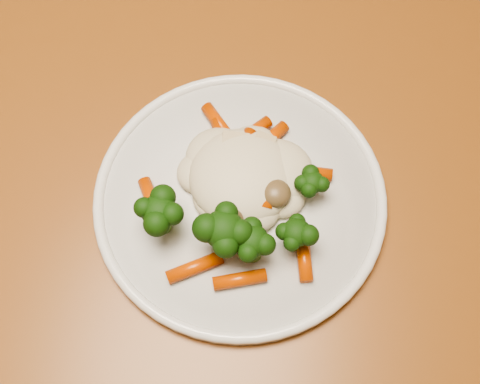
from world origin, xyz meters
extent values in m
plane|color=brown|center=(0.00, 0.00, 0.00)|extent=(3.00, 3.00, 0.00)
cube|color=brown|center=(0.32, -0.21, 0.73)|extent=(1.46, 1.26, 0.04)
cube|color=brown|center=(-0.04, 0.34, 0.35)|extent=(0.08, 0.08, 0.71)
cylinder|color=white|center=(0.35, -0.18, 0.76)|extent=(0.27, 0.27, 0.01)
ellipsoid|color=beige|center=(0.35, -0.17, 0.78)|extent=(0.11, 0.10, 0.04)
ellipsoid|color=black|center=(0.29, -0.22, 0.78)|extent=(0.05, 0.05, 0.04)
ellipsoid|color=black|center=(0.35, -0.23, 0.79)|extent=(0.05, 0.05, 0.05)
ellipsoid|color=black|center=(0.37, -0.24, 0.78)|extent=(0.05, 0.05, 0.04)
ellipsoid|color=black|center=(0.41, -0.22, 0.78)|extent=(0.04, 0.04, 0.04)
ellipsoid|color=black|center=(0.42, -0.17, 0.78)|extent=(0.03, 0.03, 0.03)
cylinder|color=#D04904|center=(0.32, -0.11, 0.77)|extent=(0.04, 0.04, 0.01)
cylinder|color=#D04904|center=(0.35, -0.12, 0.77)|extent=(0.04, 0.04, 0.01)
cylinder|color=#D04904|center=(0.41, -0.15, 0.77)|extent=(0.05, 0.01, 0.01)
cylinder|color=#D04904|center=(0.28, -0.20, 0.77)|extent=(0.03, 0.04, 0.01)
cylinder|color=#D04904|center=(0.33, -0.26, 0.77)|extent=(0.05, 0.04, 0.01)
cylinder|color=#D04904|center=(0.37, -0.26, 0.77)|extent=(0.05, 0.03, 0.01)
cylinder|color=#D04904|center=(0.42, -0.24, 0.77)|extent=(0.02, 0.05, 0.01)
cylinder|color=#D04904|center=(0.38, -0.18, 0.78)|extent=(0.01, 0.04, 0.01)
cylinder|color=#D04904|center=(0.35, -0.15, 0.78)|extent=(0.02, 0.05, 0.01)
cylinder|color=#D04904|center=(0.33, -0.14, 0.77)|extent=(0.03, 0.05, 0.01)
cylinder|color=#D04904|center=(0.37, -0.12, 0.77)|extent=(0.04, 0.04, 0.01)
ellipsoid|color=brown|center=(0.36, -0.18, 0.78)|extent=(0.02, 0.02, 0.02)
ellipsoid|color=brown|center=(0.38, -0.19, 0.78)|extent=(0.03, 0.03, 0.02)
ellipsoid|color=brown|center=(0.34, -0.18, 0.78)|extent=(0.02, 0.02, 0.01)
ellipsoid|color=brown|center=(0.35, -0.22, 0.78)|extent=(0.02, 0.02, 0.01)
cube|color=tan|center=(0.34, -0.14, 0.78)|extent=(0.03, 0.02, 0.01)
cube|color=tan|center=(0.37, -0.14, 0.78)|extent=(0.02, 0.02, 0.01)
camera|label=1|loc=(0.39, -0.41, 1.26)|focal=45.00mm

